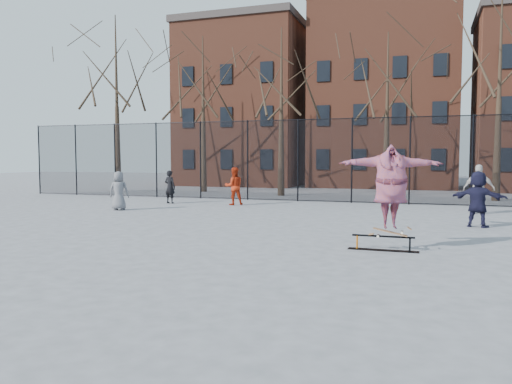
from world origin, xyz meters
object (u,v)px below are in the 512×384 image
(skate_rail, at_px, (383,245))
(bystander_red, at_px, (234,186))
(skater, at_px, (391,190))
(bystander_grey, at_px, (119,191))
(bystander_navy, at_px, (478,199))
(skateboard, at_px, (390,234))
(bystander_black, at_px, (170,187))
(bystander_white, at_px, (479,189))

(skate_rail, bearing_deg, bystander_red, 128.43)
(skater, relative_size, bystander_grey, 1.49)
(bystander_navy, bearing_deg, skateboard, 83.63)
(bystander_grey, relative_size, bystander_black, 1.03)
(skater, height_order, bystander_grey, skater)
(skateboard, distance_m, bystander_black, 13.80)
(skate_rail, height_order, skateboard, skateboard)
(skater, distance_m, bystander_white, 9.24)
(skateboard, bearing_deg, bystander_black, 139.73)
(skateboard, xyz_separation_m, bystander_red, (-7.41, 9.15, 0.44))
(skater, bearing_deg, skateboard, 0.00)
(skate_rail, height_order, bystander_red, bystander_red)
(skater, xyz_separation_m, bystander_grey, (-11.04, 5.59, -0.62))
(skateboard, height_order, skater, skater)
(bystander_navy, bearing_deg, bystander_black, 1.18)
(bystander_black, xyz_separation_m, bystander_white, (13.19, -0.08, 0.17))
(bystander_white, relative_size, bystander_navy, 1.08)
(bystander_red, distance_m, bystander_white, 10.08)
(skateboard, relative_size, bystander_white, 0.45)
(skateboard, bearing_deg, bystander_navy, 65.04)
(bystander_black, distance_m, bystander_white, 13.19)
(skater, bearing_deg, bystander_navy, 50.48)
(bystander_grey, relative_size, bystander_navy, 0.91)
(skater, xyz_separation_m, bystander_red, (-7.41, 9.15, -0.56))
(skater, xyz_separation_m, bystander_black, (-10.53, 8.92, -0.64))
(bystander_white, bearing_deg, skateboard, 76.53)
(bystander_grey, bearing_deg, skate_rail, 134.99)
(skateboard, height_order, bystander_red, bystander_red)
(skater, xyz_separation_m, bystander_navy, (2.28, 4.90, -0.54))
(bystander_grey, relative_size, bystander_red, 0.94)
(skateboard, bearing_deg, bystander_white, 73.20)
(bystander_black, bearing_deg, skater, 149.57)
(skater, bearing_deg, bystander_grey, 138.59)
(skate_rail, bearing_deg, bystander_white, 72.29)
(skater, bearing_deg, skate_rail, 165.44)
(bystander_black, bearing_deg, bystander_navy, 172.44)
(skate_rail, bearing_deg, skater, 0.00)
(bystander_grey, height_order, bystander_white, bystander_white)
(skater, distance_m, bystander_red, 11.78)
(skate_rail, relative_size, bystander_navy, 0.92)
(skate_rail, xyz_separation_m, bystander_white, (2.82, 8.84, 0.80))
(bystander_grey, bearing_deg, skater, 135.31)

